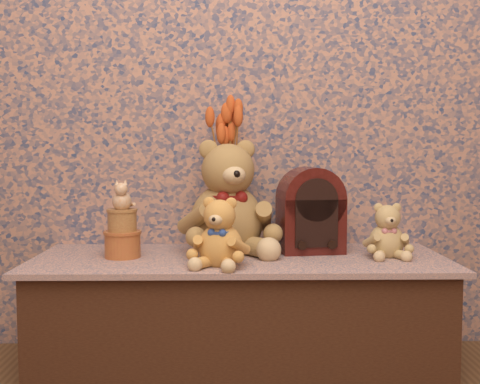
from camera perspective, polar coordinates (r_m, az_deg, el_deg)
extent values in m
cube|color=#34466B|center=(2.41, -0.13, 16.05)|extent=(3.00, 0.10, 2.60)
cube|color=#324567|center=(2.16, -0.02, -11.82)|extent=(1.49, 0.58, 0.42)
cylinder|color=tan|center=(2.24, -1.26, -3.49)|extent=(0.13, 0.13, 0.18)
cylinder|color=#C78B3A|center=(2.13, -11.52, -5.12)|extent=(0.15, 0.15, 0.09)
cylinder|color=tan|center=(2.12, -11.56, -2.81)|extent=(0.11, 0.11, 0.08)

